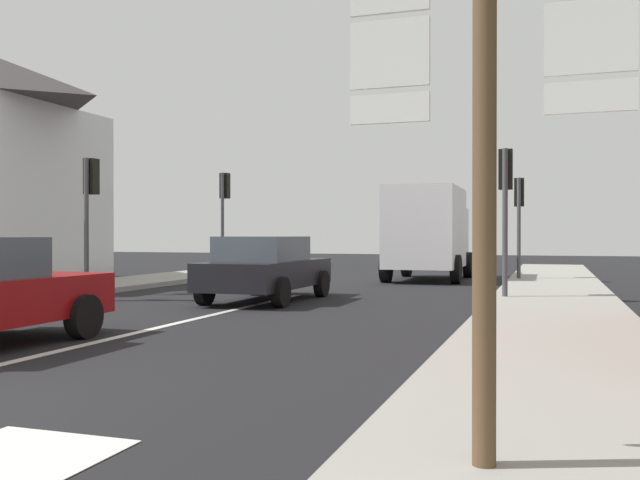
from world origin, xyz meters
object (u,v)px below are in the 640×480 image
object	(u,v)px
traffic_light_far_right	(519,205)
traffic_light_near_right	(505,189)
traffic_light_far_left	(224,200)
route_sign_post	(485,165)
delivery_truck	(428,231)
sedan_far	(266,268)
traffic_light_near_left	(90,194)

from	to	relation	value
traffic_light_far_right	traffic_light_near_right	xyz separation A→B (m)	(0.00, -6.89, 0.08)
traffic_light_far_right	traffic_light_near_right	world-z (taller)	traffic_light_near_right
traffic_light_far_right	traffic_light_far_left	size ratio (longest dim) A/B	0.89
route_sign_post	traffic_light_near_right	xyz separation A→B (m)	(-0.61, 11.90, 0.63)
delivery_truck	traffic_light_far_left	size ratio (longest dim) A/B	1.35
sedan_far	traffic_light_far_left	bearing A→B (deg)	122.14
route_sign_post	traffic_light_far_right	size ratio (longest dim) A/B	0.96
delivery_truck	traffic_light_near_left	distance (m)	10.98
route_sign_post	traffic_light_far_left	size ratio (longest dim) A/B	0.86
traffic_light_near_left	traffic_light_far_right	bearing A→B (deg)	39.16
delivery_truck	traffic_light_far_right	size ratio (longest dim) A/B	1.51
route_sign_post	traffic_light_far_left	xyz separation A→B (m)	(-10.67, 18.17, 0.84)
delivery_truck	traffic_light_near_right	bearing A→B (deg)	-67.34
route_sign_post	delivery_truck	bearing A→B (deg)	100.56
delivery_truck	traffic_light_near_left	bearing A→B (deg)	-130.82
sedan_far	traffic_light_near_left	xyz separation A→B (m)	(-4.87, 0.18, 1.78)
traffic_light_far_left	sedan_far	bearing A→B (deg)	-57.86
sedan_far	traffic_light_near_right	bearing A→B (deg)	15.96
delivery_truck	traffic_light_far_left	distance (m)	7.27
delivery_truck	traffic_light_near_right	size ratio (longest dim) A/B	1.46
sedan_far	route_sign_post	size ratio (longest dim) A/B	1.31
sedan_far	delivery_truck	world-z (taller)	delivery_truck
sedan_far	traffic_light_far_left	size ratio (longest dim) A/B	1.13
traffic_light_far_right	traffic_light_near_left	world-z (taller)	traffic_light_near_left
sedan_far	delivery_truck	bearing A→B (deg)	74.91
traffic_light_far_left	delivery_truck	bearing A→B (deg)	5.65
route_sign_post	traffic_light_far_right	distance (m)	18.81
delivery_truck	route_sign_post	xyz separation A→B (m)	(3.52, -18.88, 0.26)
traffic_light_far_right	traffic_light_far_left	distance (m)	10.09
sedan_far	route_sign_post	distance (m)	11.98
sedan_far	route_sign_post	bearing A→B (deg)	-60.90
traffic_light_near_left	delivery_truck	bearing A→B (deg)	49.18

